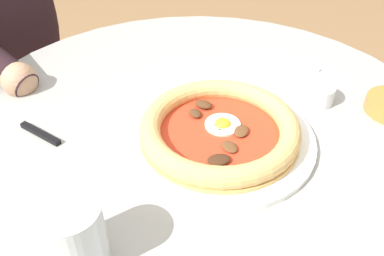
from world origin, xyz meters
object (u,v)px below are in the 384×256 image
dining_table (197,189)px  fork_utensil (285,58)px  steak_knife (27,128)px  pizza_on_plate (217,131)px  water_glass (71,238)px  ramekin_capers (314,93)px  diner_person (14,100)px

dining_table → fork_utensil: fork_utensil is taller
steak_knife → pizza_on_plate: bearing=175.9°
water_glass → ramekin_capers: 0.51m
steak_knife → dining_table: bearing=-176.2°
water_glass → dining_table: bearing=-118.4°
water_glass → fork_utensil: bearing=-123.3°
steak_knife → ramekin_capers: size_ratio=2.82×
steak_knife → diner_person: (0.23, -0.41, -0.23)m
dining_table → pizza_on_plate: bearing=127.5°
dining_table → steak_knife: bearing=3.8°
fork_utensil → pizza_on_plate: bearing=61.1°
pizza_on_plate → steak_knife: pizza_on_plate is taller
pizza_on_plate → fork_utensil: pizza_on_plate is taller
pizza_on_plate → ramekin_capers: bearing=-146.9°
ramekin_capers → pizza_on_plate: bearing=33.1°
pizza_on_plate → fork_utensil: bearing=-118.9°
pizza_on_plate → diner_person: bearing=-37.8°
dining_table → water_glass: 0.37m
ramekin_capers → fork_utensil: bearing=-79.8°
ramekin_capers → diner_person: size_ratio=0.06×
fork_utensil → diner_person: diner_person is taller
dining_table → ramekin_capers: bearing=-160.5°
fork_utensil → steak_knife: bearing=28.0°
pizza_on_plate → water_glass: bearing=51.9°
steak_knife → diner_person: diner_person is taller
pizza_on_plate → fork_utensil: (-0.16, -0.28, -0.02)m
steak_knife → fork_utensil: (-0.48, -0.26, -0.00)m
fork_utensil → water_glass: bearing=56.7°
pizza_on_plate → ramekin_capers: pizza_on_plate is taller
pizza_on_plate → ramekin_capers: (-0.18, -0.12, -0.00)m
fork_utensil → diner_person: 0.76m
ramekin_capers → dining_table: bearing=19.5°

